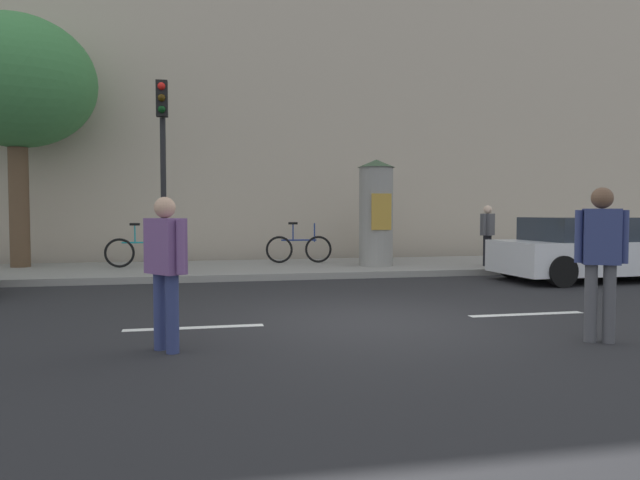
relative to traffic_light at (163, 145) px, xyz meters
name	(u,v)px	position (x,y,z in m)	size (l,w,h in m)	color
ground_plane	(371,321)	(3.02, -5.24, -2.94)	(80.00, 80.00, 0.00)	#232326
sidewalk_curb	(290,268)	(3.02, 1.76, -2.86)	(36.00, 4.00, 0.15)	gray
lane_markings	(371,320)	(3.02, -5.24, -2.93)	(25.80, 0.16, 0.01)	silver
building_backdrop	(266,102)	(3.02, 6.76, 2.26)	(36.00, 5.00, 10.40)	#B7A893
traffic_light	(163,145)	(0.00, 0.00, 0.00)	(0.24, 0.45, 4.13)	black
poster_column	(376,212)	(5.16, 1.27, -1.42)	(0.94, 0.94, 2.69)	gray
street_tree	(16,83)	(-3.57, 2.72, 1.72)	(3.77, 3.77, 6.15)	brown
pedestrian_in_light_jacket	(601,252)	(5.22, -7.09, -1.88)	(0.51, 0.40, 1.79)	#4C4C51
pedestrian_with_backpack	(165,260)	(0.33, -6.49, -1.95)	(0.47, 0.55, 1.67)	navy
pedestrian_with_bag	(372,226)	(5.56, 2.92, -1.81)	(0.50, 0.40, 1.68)	#B78C33
pedestrian_near_pole	(487,230)	(7.90, 0.61, -1.89)	(0.50, 0.50, 1.53)	black
bicycle_leaning	(142,251)	(-0.63, 2.05, -2.40)	(1.77, 0.12, 1.09)	black
bicycle_upright	(299,248)	(3.38, 2.44, -2.40)	(1.77, 0.21, 1.09)	black
parked_car_blue	(593,250)	(9.26, -1.63, -2.26)	(4.38, 2.13, 1.39)	silver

